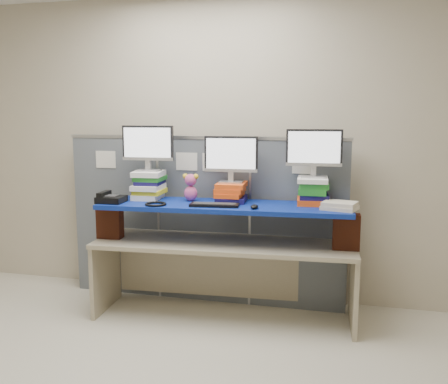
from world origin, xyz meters
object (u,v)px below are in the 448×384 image
(keyboard, at_px, (214,205))
(monitor_center, at_px, (231,156))
(desk_phone, at_px, (110,199))
(blue_board, at_px, (224,206))
(monitor_left, at_px, (148,145))
(desk, at_px, (224,257))
(monitor_right, at_px, (314,150))

(keyboard, bearing_deg, monitor_center, 65.75)
(keyboard, height_order, desk_phone, desk_phone)
(blue_board, relative_size, monitor_left, 4.60)
(desk, xyz_separation_m, keyboard, (-0.05, -0.12, 0.47))
(monitor_center, bearing_deg, keyboard, -111.48)
(desk_phone, bearing_deg, keyboard, 1.34)
(desk, xyz_separation_m, desk_phone, (-0.94, -0.17, 0.49))
(monitor_left, distance_m, desk_phone, 0.56)
(monitor_right, distance_m, keyboard, 0.92)
(desk, distance_m, keyboard, 0.49)
(blue_board, height_order, monitor_right, monitor_right)
(monitor_left, bearing_deg, keyboard, -20.65)
(monitor_right, xyz_separation_m, desk_phone, (-1.66, -0.34, -0.41))
(blue_board, relative_size, monitor_right, 4.60)
(desk_phone, bearing_deg, monitor_right, 9.71)
(keyboard, bearing_deg, monitor_right, 14.34)
(blue_board, distance_m, desk_phone, 0.96)
(desk, bearing_deg, monitor_left, 170.29)
(monitor_right, bearing_deg, keyboard, -162.90)
(monitor_left, bearing_deg, desk_phone, -138.34)
(monitor_right, bearing_deg, desk, -170.70)
(keyboard, distance_m, desk_phone, 0.90)
(monitor_left, height_order, desk_phone, monitor_left)
(monitor_center, height_order, keyboard, monitor_center)
(monitor_left, xyz_separation_m, desk_phone, (-0.25, -0.25, -0.43))
(blue_board, distance_m, monitor_center, 0.42)
(monitor_left, relative_size, keyboard, 1.11)
(monitor_center, bearing_deg, monitor_left, -180.00)
(monitor_right, height_order, keyboard, monitor_right)
(desk, distance_m, blue_board, 0.44)
(monitor_center, distance_m, desk_phone, 1.08)
(desk, xyz_separation_m, blue_board, (-0.00, -0.00, 0.44))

